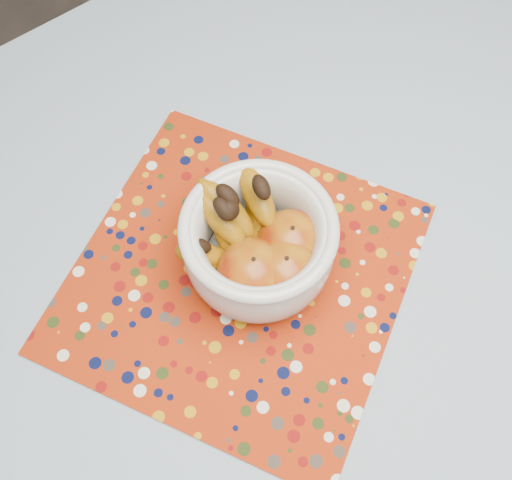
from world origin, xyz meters
TOP-DOWN VIEW (x-y plane):
  - table at (0.00, 0.00)m, footprint 1.20×1.20m
  - tablecloth at (0.00, 0.00)m, footprint 1.32×1.32m
  - placemat at (-0.06, 0.11)m, footprint 0.55×0.55m
  - fruit_bowl at (-0.03, 0.11)m, footprint 0.21×0.20m

SIDE VIEW (x-z plane):
  - table at x=0.00m, z-range 0.30..1.05m
  - tablecloth at x=0.00m, z-range 0.75..0.76m
  - placemat at x=-0.06m, z-range 0.76..0.76m
  - fruit_bowl at x=-0.03m, z-range 0.76..0.90m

